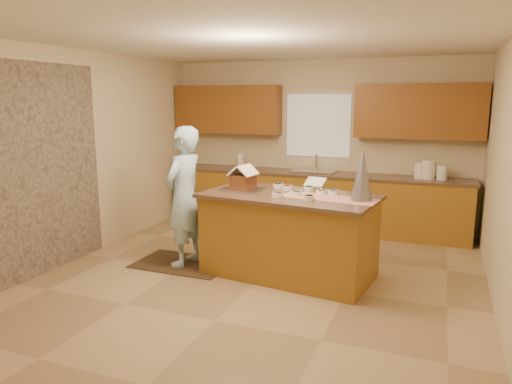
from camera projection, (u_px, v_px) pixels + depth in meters
floor at (258, 279)px, 5.58m from camera, size 5.50×5.50×0.00m
ceiling at (258, 39)px, 5.06m from camera, size 5.50×5.50×0.00m
wall_back at (318, 144)px, 7.83m from camera, size 5.50×5.50×0.00m
wall_front at (89, 224)px, 2.80m from camera, size 5.50×5.50×0.00m
wall_left at (79, 156)px, 6.21m from camera, size 5.50×5.50×0.00m
wall_right at (509, 178)px, 4.42m from camera, size 5.50×5.50×0.00m
stone_accent at (33, 172)px, 5.49m from camera, size 0.00×2.50×2.50m
window_curtain at (318, 126)px, 7.75m from camera, size 1.05×0.03×1.00m
back_counter_base at (312, 202)px, 7.73m from camera, size 4.80×0.60×0.88m
back_counter_top at (313, 174)px, 7.64m from camera, size 4.85×0.63×0.04m
upper_cabinet_left at (228, 110)px, 8.12m from camera, size 1.85×0.35×0.80m
upper_cabinet_right at (419, 111)px, 7.01m from camera, size 1.85×0.35×0.80m
sink at (313, 174)px, 7.64m from camera, size 0.70×0.45×0.12m
faucet at (316, 162)px, 7.78m from camera, size 0.03×0.03×0.28m
island_base at (289, 237)px, 5.64m from camera, size 2.03×1.19×0.94m
island_top at (289, 196)px, 5.55m from camera, size 2.12×1.28×0.04m
table_runner at (329, 198)px, 5.32m from camera, size 1.11×0.51×0.01m
baking_tray at (243, 190)px, 5.77m from camera, size 0.53×0.42×0.03m
cookbook at (315, 182)px, 5.80m from camera, size 0.26×0.21×0.10m
tinsel_tree at (362, 174)px, 5.15m from camera, size 0.26×0.26×0.59m
rug at (183, 263)px, 6.10m from camera, size 1.18×0.77×0.01m
boy at (184, 197)px, 5.91m from camera, size 0.48×0.67×1.74m
canister_a at (420, 171)px, 7.03m from camera, size 0.17×0.17×0.23m
canister_b at (428, 170)px, 6.99m from camera, size 0.19×0.19×0.28m
canister_c at (442, 172)px, 6.93m from camera, size 0.15×0.15×0.21m
paper_towel at (240, 161)px, 8.07m from camera, size 0.12×0.12×0.25m
gingerbread_house at (243, 179)px, 5.74m from camera, size 0.33×0.33×0.30m
candy_bowls at (301, 191)px, 5.56m from camera, size 0.86×0.70×0.06m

